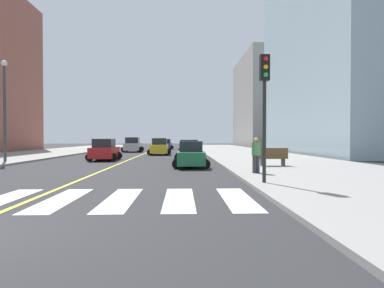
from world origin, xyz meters
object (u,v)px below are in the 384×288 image
(traffic_light_near_corner, at_px, (265,93))
(pedestrian_waiting_east, at_px, (256,153))
(car_black_second, at_px, (189,151))
(park_bench, at_px, (273,157))
(street_lamp, at_px, (5,102))
(car_green_fourth, at_px, (191,155))
(car_red_seventh, at_px, (104,150))
(car_blue_sixth, at_px, (166,144))
(car_white_third, at_px, (132,143))
(car_silver_fifth, at_px, (133,145))
(car_yellow_nearest, at_px, (159,147))

(traffic_light_near_corner, height_order, pedestrian_waiting_east, traffic_light_near_corner)
(car_black_second, bearing_deg, pedestrian_waiting_east, 105.13)
(park_bench, xyz_separation_m, street_lamp, (-18.98, 4.69, 3.91))
(car_green_fourth, bearing_deg, car_red_seventh, -42.94)
(traffic_light_near_corner, distance_m, street_lamp, 20.59)
(car_green_fourth, distance_m, traffic_light_near_corner, 9.28)
(car_blue_sixth, bearing_deg, car_white_third, -49.09)
(car_blue_sixth, xyz_separation_m, park_bench, (8.37, -35.22, -0.13))
(traffic_light_near_corner, bearing_deg, car_silver_fifth, -72.82)
(car_green_fourth, distance_m, car_blue_sixth, 34.55)
(car_black_second, distance_m, traffic_light_near_corner, 15.92)
(pedestrian_waiting_east, bearing_deg, car_yellow_nearest, -91.53)
(car_white_third, distance_m, pedestrian_waiting_east, 49.97)
(car_green_fourth, relative_size, car_blue_sixth, 0.95)
(car_blue_sixth, relative_size, traffic_light_near_corner, 0.80)
(car_silver_fifth, height_order, traffic_light_near_corner, traffic_light_near_corner)
(car_red_seventh, distance_m, street_lamp, 8.22)
(car_yellow_nearest, height_order, car_green_fourth, car_yellow_nearest)
(car_green_fourth, bearing_deg, street_lamp, -15.08)
(park_bench, bearing_deg, car_yellow_nearest, 23.63)
(car_red_seventh, xyz_separation_m, pedestrian_waiting_east, (10.24, -11.66, 0.27))
(car_yellow_nearest, relative_size, car_green_fourth, 1.13)
(car_silver_fifth, xyz_separation_m, car_blue_sixth, (4.01, 10.83, -0.12))
(car_yellow_nearest, height_order, street_lamp, street_lamp)
(park_bench, relative_size, pedestrian_waiting_east, 1.03)
(car_black_second, relative_size, traffic_light_near_corner, 0.79)
(park_bench, bearing_deg, car_green_fourth, 78.42)
(car_silver_fifth, bearing_deg, car_white_third, 97.26)
(car_yellow_nearest, relative_size, car_silver_fifth, 0.94)
(car_yellow_nearest, relative_size, car_blue_sixth, 1.07)
(car_yellow_nearest, xyz_separation_m, car_black_second, (3.15, -9.03, -0.07))
(car_green_fourth, relative_size, park_bench, 2.08)
(car_black_second, xyz_separation_m, traffic_light_near_corner, (2.60, -15.45, 2.82))
(car_yellow_nearest, bearing_deg, car_green_fourth, 99.47)
(street_lamp, bearing_deg, car_green_fourth, -15.56)
(car_blue_sixth, xyz_separation_m, street_lamp, (-10.61, -30.53, 3.78))
(park_bench, bearing_deg, street_lamp, 73.75)
(car_white_third, height_order, street_lamp, street_lamp)
(pedestrian_waiting_east, bearing_deg, street_lamp, -45.42)
(car_red_seventh, bearing_deg, car_green_fourth, -44.96)
(car_black_second, height_order, car_red_seventh, car_red_seventh)
(car_red_seventh, xyz_separation_m, street_lamp, (-6.74, -2.88, 3.74))
(car_blue_sixth, bearing_deg, car_yellow_nearest, 92.65)
(car_yellow_nearest, relative_size, pedestrian_waiting_east, 2.41)
(car_green_fourth, xyz_separation_m, park_bench, (5.13, -0.83, -0.10))
(car_white_third, bearing_deg, car_silver_fifth, -82.64)
(car_red_seventh, distance_m, traffic_light_near_corner, 18.25)
(car_red_seventh, relative_size, traffic_light_near_corner, 0.83)
(car_white_third, xyz_separation_m, car_silver_fifth, (3.06, -19.66, -0.01))
(street_lamp, bearing_deg, car_red_seventh, 23.15)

